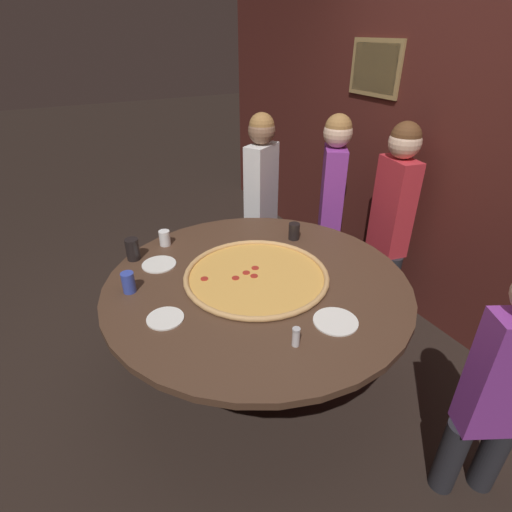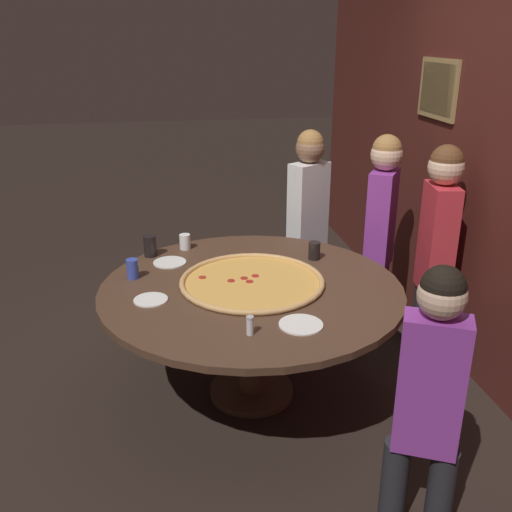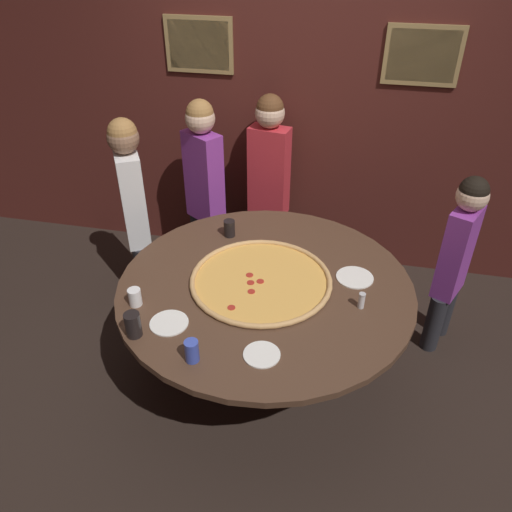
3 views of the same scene
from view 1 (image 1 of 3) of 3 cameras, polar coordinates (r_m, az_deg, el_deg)
The scene contains 16 objects.
ground_plane at distance 2.79m, azimuth 0.16°, elevation -16.27°, with size 24.00×24.00×0.00m, color black.
back_wall at distance 3.03m, azimuth 26.48°, elevation 13.27°, with size 6.40×0.08×2.60m.
dining_table at distance 2.38m, azimuth 0.18°, elevation -5.75°, with size 1.76×1.76×0.74m.
giant_pizza at distance 2.34m, azimuth 0.04°, elevation -2.79°, with size 0.85×0.85×0.03m.
drink_cup_front_edge at distance 2.76m, azimuth 5.46°, elevation 3.53°, with size 0.08×0.08×0.12m, color black.
drink_cup_far_left at distance 2.74m, azimuth -12.91°, elevation 2.52°, with size 0.07×0.07×0.10m, color white.
drink_cup_centre_back at distance 2.61m, azimuth -17.21°, elevation 0.92°, with size 0.08×0.08×0.14m, color black.
drink_cup_by_shaker at distance 2.30m, azimuth -17.76°, elevation -3.62°, with size 0.07×0.07×0.12m, color #384CB7.
white_plate_right_side at distance 2.05m, azimuth 11.30°, elevation -9.14°, with size 0.22×0.22×0.01m, color white.
white_plate_left_side at distance 2.08m, azimuth -12.83°, elevation -8.68°, with size 0.19×0.19×0.01m, color white.
white_plate_far_back at distance 2.53m, azimuth -13.68°, elevation -1.16°, with size 0.21×0.21×0.01m, color white.
condiment_shaker at distance 1.86m, azimuth 5.73°, elevation -11.41°, with size 0.04×0.04×0.10m.
diner_far_right at distance 3.42m, azimuth 0.76°, elevation 9.46°, with size 0.29×0.38×1.45m.
diner_centre_back at distance 3.13m, azimuth 18.91°, elevation 6.15°, with size 0.39×0.22×1.48m.
diner_far_left at distance 2.03m, azimuth 31.82°, elevation -14.87°, with size 0.25×0.34×1.29m.
diner_side_right at distance 3.33m, azimuth 10.77°, elevation 8.55°, with size 0.38×0.31×1.47m.
Camera 1 is at (1.71, -0.92, 2.01)m, focal length 28.00 mm.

